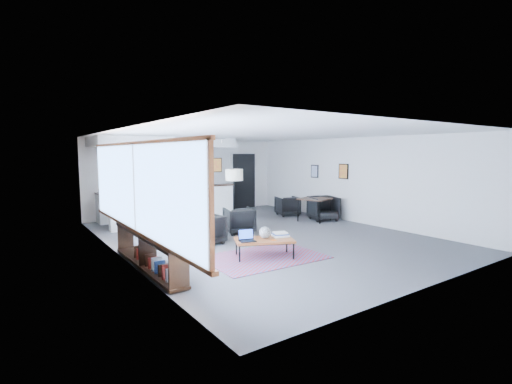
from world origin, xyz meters
TOP-DOWN VIEW (x-y plane):
  - room at (0.00, 0.00)m, footprint 7.02×9.02m
  - window at (-3.46, -0.90)m, footprint 0.10×5.95m
  - console at (-3.30, -1.05)m, footprint 0.35×3.00m
  - kitchenette at (-1.20, 3.71)m, footprint 4.20×1.96m
  - doorway at (2.30, 4.42)m, footprint 1.10×0.12m
  - track_light at (-0.59, 2.20)m, footprint 1.60×0.07m
  - wall_art_lower at (3.47, 0.40)m, footprint 0.03×0.38m
  - wall_art_upper at (3.47, 1.70)m, footprint 0.03×0.34m
  - kilim_rug at (-1.11, -1.65)m, footprint 2.40×1.68m
  - coffee_table at (-1.11, -1.65)m, footprint 1.33×1.07m
  - laptop at (-1.49, -1.57)m, footprint 0.37×0.33m
  - ceramic_pot at (-1.06, -1.61)m, footprint 0.24×0.24m
  - book_stack at (-0.70, -1.66)m, footprint 0.38×0.34m
  - coaster at (-1.02, -1.84)m, footprint 0.12×0.12m
  - armchair_left at (-1.57, 0.06)m, footprint 0.80×0.76m
  - armchair_right at (-0.28, 0.63)m, footprint 0.88×0.85m
  - floor_lamp at (-0.15, 1.08)m, footprint 0.59×0.59m
  - dining_table at (2.60, 0.78)m, footprint 1.08×1.08m
  - dining_chair_near at (2.92, 0.70)m, footprint 0.88×0.86m
  - dining_chair_far at (2.57, 2.06)m, footprint 0.73×0.70m
  - microwave at (-0.34, 4.15)m, footprint 0.50×0.29m

SIDE VIEW (x-z plane):
  - kilim_rug at x=-1.11m, z-range 0.00..0.01m
  - dining_chair_far at x=2.57m, z-range 0.00..0.61m
  - console at x=-3.30m, z-range -0.07..0.73m
  - coffee_table at x=-1.11m, z-range 0.16..0.55m
  - dining_chair_near at x=2.92m, z-range 0.00..0.72m
  - armchair_right at x=-0.28m, z-range 0.00..0.75m
  - armchair_left at x=-1.57m, z-range 0.00..0.75m
  - coaster at x=-1.02m, z-range 0.38..0.39m
  - book_stack at x=-0.70m, z-range 0.38..0.48m
  - laptop at x=-1.49m, z-range 0.34..0.56m
  - ceramic_pot at x=-1.06m, z-range 0.38..0.63m
  - dining_table at x=2.60m, z-range 0.29..1.01m
  - doorway at x=2.30m, z-range 0.00..2.15m
  - microwave at x=-0.34m, z-range 0.93..1.26m
  - room at x=0.00m, z-range -0.01..2.61m
  - kitchenette at x=-1.20m, z-range 0.08..2.68m
  - window at x=-3.46m, z-range 0.63..2.29m
  - floor_lamp at x=-0.15m, z-range 0.62..2.31m
  - wall_art_upper at x=3.47m, z-range 1.28..1.72m
  - wall_art_lower at x=3.47m, z-range 1.31..1.79m
  - track_light at x=-0.59m, z-range 2.45..2.60m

